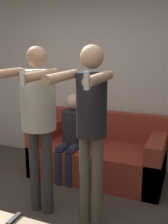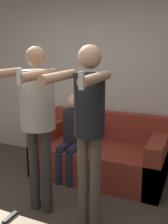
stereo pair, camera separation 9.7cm
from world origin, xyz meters
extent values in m
cube|color=silver|center=(0.00, 2.19, 1.35)|extent=(6.40, 0.06, 2.70)
cube|color=#9E3828|center=(0.17, 1.68, 0.22)|extent=(1.79, 0.90, 0.44)
cube|color=#9E3828|center=(0.17, 2.04, 0.65)|extent=(1.79, 0.16, 0.41)
cube|color=#9E3828|center=(-0.62, 1.68, 0.33)|extent=(0.20, 0.90, 0.67)
cube|color=#9E3828|center=(0.97, 1.68, 0.33)|extent=(0.20, 0.90, 0.67)
cylinder|color=#383838|center=(-0.19, 0.64, 0.47)|extent=(0.11, 0.11, 0.94)
cylinder|color=#383838|center=(-0.03, 0.64, 0.47)|extent=(0.11, 0.11, 0.94)
cylinder|color=beige|center=(-0.11, 0.64, 1.24)|extent=(0.35, 0.35, 0.60)
sphere|color=#A87A5B|center=(-0.11, 0.64, 1.67)|extent=(0.20, 0.20, 0.20)
cylinder|color=#A87A5B|center=(-0.31, 0.38, 1.52)|extent=(0.08, 0.52, 0.09)
cylinder|color=#A87A5B|center=(0.08, 0.38, 1.52)|extent=(0.08, 0.52, 0.09)
cube|color=white|center=(0.08, 0.12, 1.52)|extent=(0.04, 0.03, 0.13)
cylinder|color=#6B6051|center=(0.39, 0.64, 0.47)|extent=(0.11, 0.11, 0.94)
cylinder|color=#6B6051|center=(0.52, 0.64, 0.47)|extent=(0.11, 0.11, 0.94)
cylinder|color=#232328|center=(0.46, 0.64, 1.24)|extent=(0.29, 0.29, 0.60)
sphere|color=tan|center=(0.46, 0.64, 1.67)|extent=(0.21, 0.21, 0.21)
cylinder|color=tan|center=(0.29, 0.38, 1.51)|extent=(0.08, 0.54, 0.09)
cylinder|color=tan|center=(0.62, 0.38, 1.51)|extent=(0.08, 0.54, 0.09)
cube|color=white|center=(0.62, 0.11, 1.52)|extent=(0.04, 0.03, 0.13)
cylinder|color=#282D47|center=(-0.22, 1.25, 0.22)|extent=(0.11, 0.11, 0.44)
cylinder|color=#282D47|center=(-0.07, 1.25, 0.22)|extent=(0.11, 0.11, 0.44)
cylinder|color=#282D47|center=(-0.22, 1.41, 0.47)|extent=(0.11, 0.32, 0.11)
cylinder|color=#282D47|center=(-0.07, 1.41, 0.47)|extent=(0.11, 0.32, 0.11)
cylinder|color=#232328|center=(-0.14, 1.57, 0.69)|extent=(0.33, 0.33, 0.50)
sphere|color=beige|center=(-0.14, 1.57, 1.06)|extent=(0.20, 0.20, 0.20)
cube|color=black|center=(0.09, -0.10, 0.43)|extent=(0.04, 0.15, 0.02)
camera|label=1|loc=(1.29, -1.58, 1.71)|focal=42.00mm
camera|label=2|loc=(1.38, -1.54, 1.71)|focal=42.00mm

